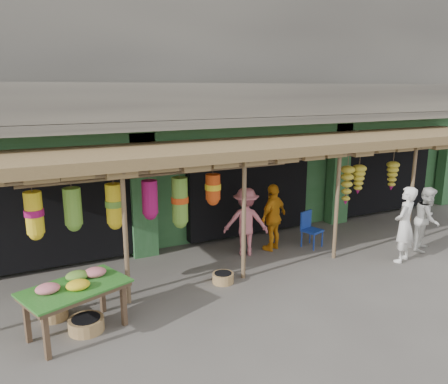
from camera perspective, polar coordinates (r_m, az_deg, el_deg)
name	(u,v)px	position (r m, az deg, el deg)	size (l,w,h in m)	color
ground	(295,262)	(10.52, 9.21, -9.04)	(80.00, 80.00, 0.00)	#514C47
building	(207,108)	(13.96, -2.24, 10.85)	(16.40, 6.80, 7.00)	gray
awning	(273,149)	(10.40, 6.40, 5.54)	(14.00, 2.70, 2.79)	brown
flower_table	(75,288)	(7.71, -18.87, -11.82)	(1.87, 1.46, 0.99)	#503B29
blue_chair	(310,227)	(11.45, 11.12, -4.51)	(0.55, 0.56, 0.92)	navy
basket_left	(54,313)	(8.57, -21.30, -14.54)	(0.48, 0.48, 0.20)	olive
basket_mid	(86,325)	(8.01, -17.54, -16.18)	(0.59, 0.59, 0.23)	brown
basket_right	(223,278)	(9.34, -0.13, -11.16)	(0.45, 0.45, 0.21)	#9A7147
person_front	(405,225)	(11.00, 22.51, -3.95)	(0.66, 0.43, 1.80)	white
person_right	(427,219)	(12.03, 25.01, -3.21)	(0.79, 0.61, 1.62)	silver
person_vendor	(273,217)	(10.98, 6.45, -3.29)	(1.00, 0.41, 1.70)	orange
person_shopper	(246,222)	(10.61, 2.86, -3.88)	(1.08, 0.62, 1.68)	#C66873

